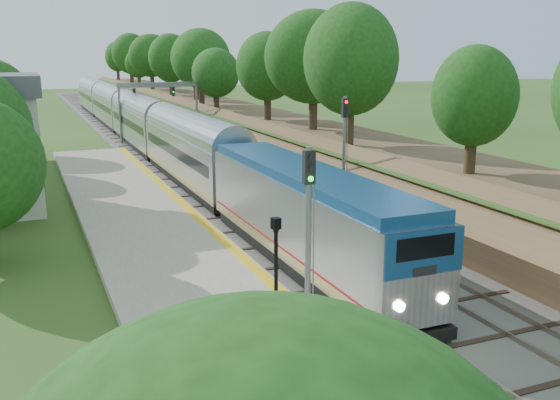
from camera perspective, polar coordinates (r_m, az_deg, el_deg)
name	(u,v)px	position (r m, az deg, el deg)	size (l,w,h in m)	color
trackbed	(147,136)	(71.48, -12.09, 5.73)	(9.50, 170.00, 0.28)	#4C4944
platform	(175,264)	(27.85, -9.54, -5.80)	(6.40, 68.00, 0.38)	gray
yellow_stripe	(237,252)	(28.52, -3.96, -4.77)	(0.55, 68.00, 0.01)	gold
embankment	(218,116)	(73.24, -5.68, 7.63)	(10.64, 170.00, 11.70)	brown
signal_gantry	(158,96)	(66.22, -11.06, 9.33)	(8.40, 0.38, 6.20)	slate
trees_behind_platform	(18,159)	(30.73, -22.82, 3.49)	(7.82, 53.32, 7.21)	#332316
train	(142,126)	(62.77, -12.55, 6.61)	(2.85, 95.01, 4.19)	black
lamppost_far	(276,285)	(19.76, -0.37, -7.74)	(0.39, 0.39, 3.94)	black
signal_platform	(308,221)	(19.48, 2.61, -1.95)	(0.36, 0.28, 6.08)	slate
signal_farside	(344,142)	(36.20, 5.90, 5.30)	(0.37, 0.29, 6.68)	slate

